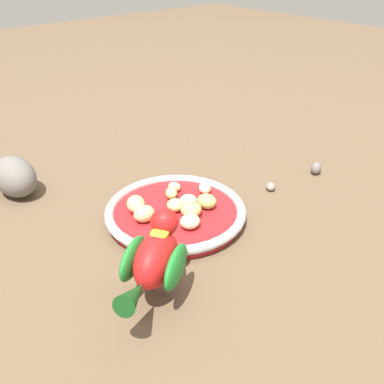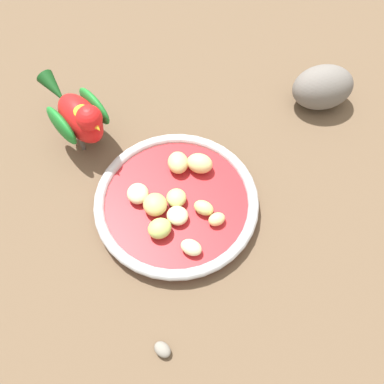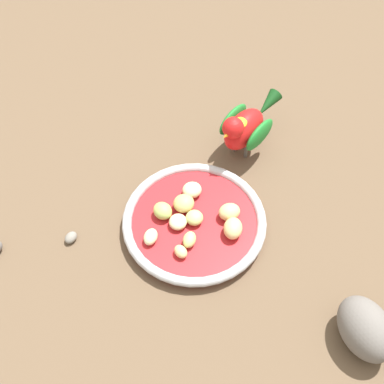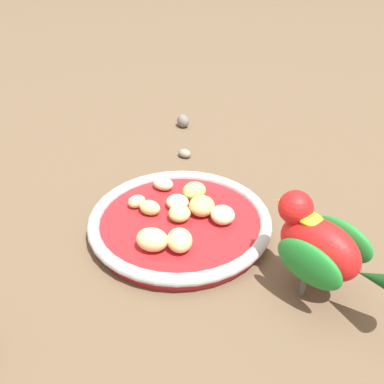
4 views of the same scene
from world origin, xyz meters
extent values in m
plane|color=brown|center=(0.00, 0.00, 0.00)|extent=(4.00, 4.00, 0.00)
cylinder|color=#AD1E23|center=(0.00, -0.01, 0.01)|extent=(0.22, 0.22, 0.02)
torus|color=#B7BABF|center=(0.00, -0.01, 0.02)|extent=(0.24, 0.24, 0.02)
ellipsoid|color=beige|center=(-0.03, -0.01, 0.03)|extent=(0.04, 0.04, 0.02)
ellipsoid|color=#C6D17A|center=(0.00, -0.01, 0.03)|extent=(0.04, 0.04, 0.02)
ellipsoid|color=tan|center=(-0.01, 0.02, 0.03)|extent=(0.04, 0.04, 0.03)
ellipsoid|color=#E5C67F|center=(0.06, -0.02, 0.03)|extent=(0.04, 0.03, 0.03)
ellipsoid|color=#E5C67F|center=(0.05, -0.05, 0.03)|extent=(0.04, 0.05, 0.03)
ellipsoid|color=#B2CC66|center=(-0.05, 0.02, 0.03)|extent=(0.04, 0.04, 0.02)
ellipsoid|color=beige|center=(0.01, 0.04, 0.03)|extent=(0.04, 0.03, 0.02)
ellipsoid|color=beige|center=(-0.08, -0.02, 0.03)|extent=(0.04, 0.04, 0.02)
ellipsoid|color=#C6D17A|center=(-0.02, -0.05, 0.03)|extent=(0.03, 0.04, 0.02)
ellipsoid|color=#E5C67F|center=(-0.04, -0.06, 0.03)|extent=(0.02, 0.03, 0.02)
cylinder|color=#59544C|center=(0.14, 0.10, 0.01)|extent=(0.01, 0.01, 0.03)
cylinder|color=#59544C|center=(0.13, 0.12, 0.01)|extent=(0.01, 0.01, 0.03)
ellipsoid|color=red|center=(0.14, 0.12, 0.06)|extent=(0.11, 0.09, 0.06)
ellipsoid|color=#1E7F2D|center=(0.16, 0.10, 0.06)|extent=(0.07, 0.06, 0.05)
ellipsoid|color=#1E7F2D|center=(0.13, 0.14, 0.06)|extent=(0.07, 0.06, 0.05)
cone|color=#144719|center=(0.20, 0.15, 0.07)|extent=(0.07, 0.06, 0.04)
sphere|color=red|center=(0.11, 0.10, 0.10)|extent=(0.05, 0.05, 0.04)
cone|color=orange|center=(0.09, 0.09, 0.09)|extent=(0.02, 0.02, 0.01)
ellipsoid|color=yellow|center=(0.12, 0.11, 0.09)|extent=(0.04, 0.04, 0.01)
ellipsoid|color=slate|center=(0.17, -0.27, 0.04)|extent=(0.08, 0.10, 0.07)
ellipsoid|color=gray|center=(-0.20, 0.03, 0.01)|extent=(0.03, 0.03, 0.01)
camera|label=1|loc=(0.39, 0.48, 0.42)|focal=41.10mm
camera|label=2|loc=(-0.31, 0.01, 0.59)|focal=42.26mm
camera|label=3|loc=(-0.16, -0.47, 0.79)|focal=51.46mm
camera|label=4|loc=(0.47, -0.08, 0.37)|focal=42.34mm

